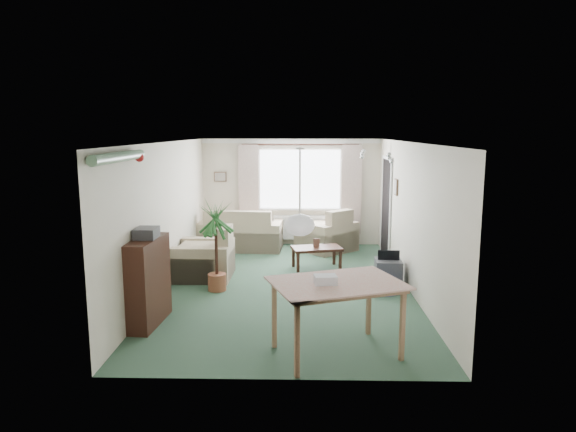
{
  "coord_description": "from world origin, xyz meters",
  "views": [
    {
      "loc": [
        0.2,
        -8.28,
        2.6
      ],
      "look_at": [
        0.0,
        0.3,
        1.15
      ],
      "focal_mm": 32.0,
      "sensor_mm": 36.0,
      "label": 1
    }
  ],
  "objects_px": {
    "coffee_table": "(317,258)",
    "pet_bed": "(381,287)",
    "armchair_corner": "(326,229)",
    "sofa": "(241,229)",
    "houseplant": "(216,246)",
    "dining_table": "(336,319)",
    "armchair_left": "(204,252)",
    "tv_cube": "(388,272)",
    "bookshelf": "(147,282)"
  },
  "relations": [
    {
      "from": "houseplant",
      "to": "pet_bed",
      "type": "xyz_separation_m",
      "value": [
        2.68,
        0.05,
        -0.68
      ]
    },
    {
      "from": "houseplant",
      "to": "tv_cube",
      "type": "bearing_deg",
      "value": 7.67
    },
    {
      "from": "coffee_table",
      "to": "dining_table",
      "type": "xyz_separation_m",
      "value": [
        0.11,
        -3.77,
        0.22
      ]
    },
    {
      "from": "armchair_left",
      "to": "bookshelf",
      "type": "distance_m",
      "value": 2.27
    },
    {
      "from": "armchair_corner",
      "to": "dining_table",
      "type": "xyz_separation_m",
      "value": [
        -0.15,
        -5.25,
        -0.04
      ]
    },
    {
      "from": "armchair_corner",
      "to": "bookshelf",
      "type": "height_order",
      "value": "bookshelf"
    },
    {
      "from": "sofa",
      "to": "tv_cube",
      "type": "xyz_separation_m",
      "value": [
        2.8,
        -2.6,
        -0.24
      ]
    },
    {
      "from": "houseplant",
      "to": "pet_bed",
      "type": "relative_size",
      "value": 2.28
    },
    {
      "from": "sofa",
      "to": "coffee_table",
      "type": "distance_m",
      "value": 2.28
    },
    {
      "from": "coffee_table",
      "to": "dining_table",
      "type": "relative_size",
      "value": 0.67
    },
    {
      "from": "sofa",
      "to": "armchair_corner",
      "type": "height_order",
      "value": "armchair_corner"
    },
    {
      "from": "bookshelf",
      "to": "houseplant",
      "type": "xyz_separation_m",
      "value": [
        0.69,
        1.47,
        0.16
      ]
    },
    {
      "from": "armchair_corner",
      "to": "houseplant",
      "type": "relative_size",
      "value": 0.7
    },
    {
      "from": "armchair_corner",
      "to": "houseplant",
      "type": "height_order",
      "value": "houseplant"
    },
    {
      "from": "tv_cube",
      "to": "coffee_table",
      "type": "bearing_deg",
      "value": 142.06
    },
    {
      "from": "coffee_table",
      "to": "tv_cube",
      "type": "bearing_deg",
      "value": -40.71
    },
    {
      "from": "pet_bed",
      "to": "dining_table",
      "type": "bearing_deg",
      "value": -110.48
    },
    {
      "from": "houseplant",
      "to": "dining_table",
      "type": "xyz_separation_m",
      "value": [
        1.78,
        -2.37,
        -0.32
      ]
    },
    {
      "from": "coffee_table",
      "to": "houseplant",
      "type": "height_order",
      "value": "houseplant"
    },
    {
      "from": "houseplant",
      "to": "armchair_corner",
      "type": "bearing_deg",
      "value": 56.2
    },
    {
      "from": "coffee_table",
      "to": "houseplant",
      "type": "relative_size",
      "value": 0.61
    },
    {
      "from": "bookshelf",
      "to": "dining_table",
      "type": "bearing_deg",
      "value": -15.46
    },
    {
      "from": "houseplant",
      "to": "dining_table",
      "type": "relative_size",
      "value": 1.09
    },
    {
      "from": "armchair_left",
      "to": "tv_cube",
      "type": "height_order",
      "value": "armchair_left"
    },
    {
      "from": "armchair_corner",
      "to": "armchair_left",
      "type": "distance_m",
      "value": 3.1
    },
    {
      "from": "armchair_left",
      "to": "bookshelf",
      "type": "xyz_separation_m",
      "value": [
        -0.34,
        -2.24,
        0.13
      ]
    },
    {
      "from": "bookshelf",
      "to": "pet_bed",
      "type": "relative_size",
      "value": 1.79
    },
    {
      "from": "bookshelf",
      "to": "dining_table",
      "type": "xyz_separation_m",
      "value": [
        2.47,
        -0.9,
        -0.16
      ]
    },
    {
      "from": "bookshelf",
      "to": "houseplant",
      "type": "bearing_deg",
      "value": 69.36
    },
    {
      "from": "pet_bed",
      "to": "bookshelf",
      "type": "bearing_deg",
      "value": -155.71
    },
    {
      "from": "armchair_corner",
      "to": "dining_table",
      "type": "bearing_deg",
      "value": 47.3
    },
    {
      "from": "dining_table",
      "to": "tv_cube",
      "type": "height_order",
      "value": "dining_table"
    },
    {
      "from": "houseplant",
      "to": "coffee_table",
      "type": "bearing_deg",
      "value": 39.96
    },
    {
      "from": "coffee_table",
      "to": "houseplant",
      "type": "bearing_deg",
      "value": -140.04
    },
    {
      "from": "armchair_corner",
      "to": "armchair_left",
      "type": "height_order",
      "value": "armchair_corner"
    },
    {
      "from": "coffee_table",
      "to": "pet_bed",
      "type": "bearing_deg",
      "value": -52.94
    },
    {
      "from": "armchair_corner",
      "to": "bookshelf",
      "type": "relative_size",
      "value": 0.88
    },
    {
      "from": "bookshelf",
      "to": "dining_table",
      "type": "distance_m",
      "value": 2.64
    },
    {
      "from": "bookshelf",
      "to": "coffee_table",
      "type": "bearing_deg",
      "value": 55.11
    },
    {
      "from": "coffee_table",
      "to": "armchair_left",
      "type": "bearing_deg",
      "value": -162.8
    },
    {
      "from": "armchair_corner",
      "to": "pet_bed",
      "type": "distance_m",
      "value": 2.95
    },
    {
      "from": "armchair_corner",
      "to": "sofa",
      "type": "bearing_deg",
      "value": -44.09
    },
    {
      "from": "armchair_corner",
      "to": "bookshelf",
      "type": "bearing_deg",
      "value": 17.87
    },
    {
      "from": "armchair_left",
      "to": "bookshelf",
      "type": "height_order",
      "value": "bookshelf"
    },
    {
      "from": "armchair_left",
      "to": "coffee_table",
      "type": "bearing_deg",
      "value": 107.55
    },
    {
      "from": "houseplant",
      "to": "tv_cube",
      "type": "height_order",
      "value": "houseplant"
    },
    {
      "from": "armchair_corner",
      "to": "coffee_table",
      "type": "height_order",
      "value": "armchair_corner"
    },
    {
      "from": "tv_cube",
      "to": "pet_bed",
      "type": "height_order",
      "value": "tv_cube"
    },
    {
      "from": "tv_cube",
      "to": "bookshelf",
      "type": "bearing_deg",
      "value": -149.58
    },
    {
      "from": "armchair_corner",
      "to": "coffee_table",
      "type": "relative_size",
      "value": 1.14
    }
  ]
}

